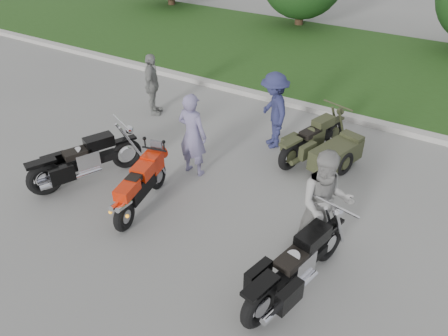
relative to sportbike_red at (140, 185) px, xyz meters
The scene contains 11 objects.
ground 0.77m from the sportbike_red, 11.65° to the right, with size 80.00×80.00×0.00m, color gray.
curb 5.93m from the sportbike_red, 84.95° to the left, with size 60.00×0.30×0.15m, color #B5B2AB.
grass_strip 10.07m from the sportbike_red, 87.03° to the left, with size 60.00×8.00×0.14m, color #29551D.
sportbike_red is the anchor object (origin of this frame).
cruiser_left 1.65m from the sportbike_red, behind, with size 1.17×2.36×0.97m.
cruiser_right 3.42m from the sportbike_red, ahead, with size 0.71×2.52×0.98m.
cruiser_sidecar 4.21m from the sportbike_red, 53.78° to the left, with size 1.51×2.27×0.90m.
person_stripe 1.65m from the sportbike_red, 85.32° to the left, with size 0.69×0.45×1.88m, color gray.
person_grey 3.50m from the sportbike_red, 13.31° to the left, with size 0.94×0.74×1.94m, color #989793.
person_denim 3.75m from the sportbike_red, 73.20° to the left, with size 1.20×0.69×1.86m, color navy.
person_back 4.25m from the sportbike_red, 125.90° to the left, with size 0.99×0.41×1.69m, color gray.
Camera 1 is at (4.43, -4.84, 5.46)m, focal length 35.00 mm.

